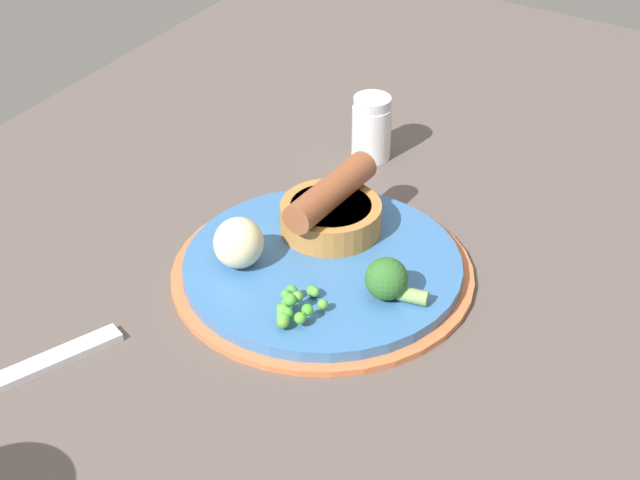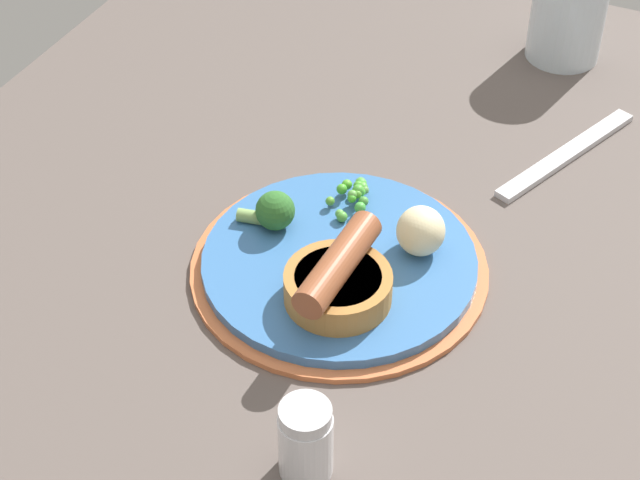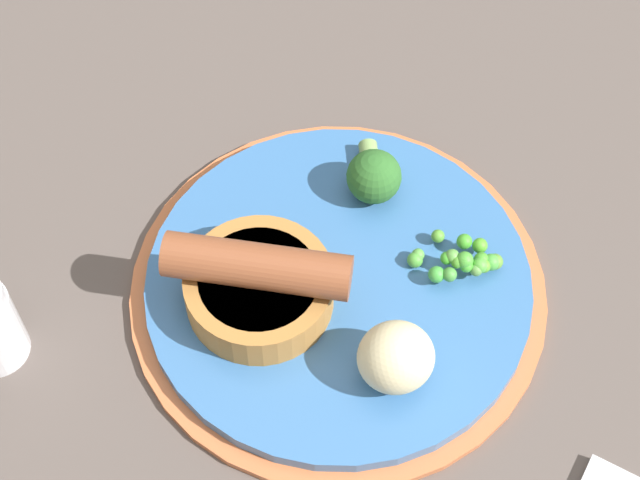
{
  "view_description": "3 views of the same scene",
  "coord_description": "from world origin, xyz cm",
  "px_view_note": "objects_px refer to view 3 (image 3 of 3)",
  "views": [
    {
      "loc": [
        -61.65,
        -33.85,
        52.77
      ],
      "look_at": [
        -3.61,
        1.11,
        5.91
      ],
      "focal_mm": 60.0,
      "sensor_mm": 36.0,
      "label": 1
    },
    {
      "loc": [
        52.36,
        25.03,
        61.16
      ],
      "look_at": [
        -3.47,
        -0.8,
        6.33
      ],
      "focal_mm": 60.0,
      "sensor_mm": 36.0,
      "label": 2
    },
    {
      "loc": [
        -6.77,
        30.84,
        55.82
      ],
      "look_at": [
        -2.92,
        -1.09,
        5.86
      ],
      "focal_mm": 60.0,
      "sensor_mm": 36.0,
      "label": 3
    }
  ],
  "objects_px": {
    "pea_pile": "(461,261)",
    "potato_chunk_0": "(396,357)",
    "dinner_plate": "(338,288)",
    "sausage_pudding": "(265,283)",
    "broccoli_floret_far": "(374,175)"
  },
  "relations": [
    {
      "from": "sausage_pudding",
      "to": "broccoli_floret_far",
      "type": "distance_m",
      "value": 0.1
    },
    {
      "from": "potato_chunk_0",
      "to": "pea_pile",
      "type": "bearing_deg",
      "value": -114.47
    },
    {
      "from": "broccoli_floret_far",
      "to": "potato_chunk_0",
      "type": "xyz_separation_m",
      "value": [
        -0.02,
        0.12,
        0.0
      ]
    },
    {
      "from": "dinner_plate",
      "to": "pea_pile",
      "type": "relative_size",
      "value": 4.41
    },
    {
      "from": "sausage_pudding",
      "to": "broccoli_floret_far",
      "type": "xyz_separation_m",
      "value": [
        -0.05,
        -0.08,
        -0.0
      ]
    },
    {
      "from": "sausage_pudding",
      "to": "potato_chunk_0",
      "type": "distance_m",
      "value": 0.08
    },
    {
      "from": "broccoli_floret_far",
      "to": "potato_chunk_0",
      "type": "height_order",
      "value": "potato_chunk_0"
    },
    {
      "from": "pea_pile",
      "to": "broccoli_floret_far",
      "type": "distance_m",
      "value": 0.07
    },
    {
      "from": "dinner_plate",
      "to": "pea_pile",
      "type": "bearing_deg",
      "value": -166.7
    },
    {
      "from": "broccoli_floret_far",
      "to": "potato_chunk_0",
      "type": "relative_size",
      "value": 1.19
    },
    {
      "from": "sausage_pudding",
      "to": "pea_pile",
      "type": "bearing_deg",
      "value": 19.74
    },
    {
      "from": "pea_pile",
      "to": "potato_chunk_0",
      "type": "relative_size",
      "value": 1.32
    },
    {
      "from": "dinner_plate",
      "to": "potato_chunk_0",
      "type": "bearing_deg",
      "value": 123.51
    },
    {
      "from": "dinner_plate",
      "to": "sausage_pudding",
      "type": "height_order",
      "value": "sausage_pudding"
    },
    {
      "from": "sausage_pudding",
      "to": "pea_pile",
      "type": "distance_m",
      "value": 0.11
    }
  ]
}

